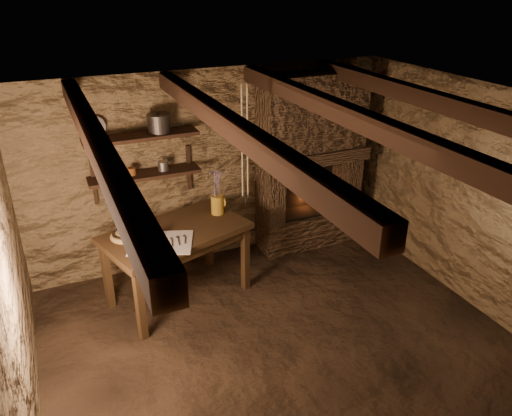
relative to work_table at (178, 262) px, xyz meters
name	(u,v)px	position (x,y,z in m)	size (l,w,h in m)	color
floor	(282,345)	(0.70, -1.22, -0.46)	(4.50, 4.50, 0.00)	black
back_wall	(212,168)	(0.70, 0.78, 0.74)	(4.50, 0.04, 2.40)	brown
front_wall	(445,397)	(0.70, -3.22, 0.74)	(4.50, 0.04, 2.40)	brown
left_wall	(11,300)	(-1.55, -1.22, 0.74)	(0.04, 4.00, 2.40)	brown
right_wall	(475,199)	(2.95, -1.22, 0.74)	(0.04, 4.00, 2.40)	brown
ceiling	(289,107)	(0.70, -1.22, 1.94)	(4.50, 4.00, 0.04)	black
beam_far_left	(96,142)	(-0.80, -1.22, 1.85)	(0.14, 3.95, 0.16)	black
beam_mid_left	(231,126)	(0.20, -1.22, 1.85)	(0.14, 3.95, 0.16)	black
beam_mid_right	(342,112)	(1.20, -1.22, 1.85)	(0.14, 3.95, 0.16)	black
beam_far_right	(435,101)	(2.20, -1.22, 1.85)	(0.14, 3.95, 0.16)	black
shelf_lower	(145,175)	(-0.15, 0.62, 0.84)	(1.25, 0.30, 0.04)	black
shelf_upper	(141,136)	(-0.15, 0.62, 1.29)	(1.25, 0.30, 0.04)	black
hearth	(310,158)	(1.95, 0.55, 0.76)	(1.43, 0.51, 2.30)	#34251A
work_table	(178,262)	(0.00, 0.00, 0.00)	(1.70, 1.28, 0.86)	#322111
linen_cloth	(161,243)	(-0.21, -0.22, 0.40)	(0.63, 0.51, 0.01)	beige
pewter_cutlery_row	(161,243)	(-0.21, -0.24, 0.41)	(0.53, 0.20, 0.01)	gray
drinking_glasses	(160,233)	(-0.19, -0.10, 0.45)	(0.20, 0.06, 0.08)	white
stoneware_jug	(217,196)	(0.56, 0.21, 0.62)	(0.19, 0.19, 0.52)	#A77C20
wooden_bowl	(126,236)	(-0.52, 0.01, 0.44)	(0.33, 0.33, 0.12)	olive
iron_stockpot	(159,124)	(0.06, 0.62, 1.40)	(0.25, 0.25, 0.19)	#2F2C2A
tin_pan	(95,127)	(-0.61, 0.72, 1.42)	(0.23, 0.23, 0.03)	#999994
small_kettle	(163,166)	(0.06, 0.62, 0.91)	(0.16, 0.12, 0.17)	#999994
rusty_tin	(132,171)	(-0.29, 0.62, 0.90)	(0.09, 0.09, 0.09)	#623213
red_pot	(313,195)	(1.99, 0.50, 0.25)	(0.28, 0.28, 0.54)	maroon
hanging_ropes	(245,142)	(0.75, -0.17, 1.34)	(0.08, 0.08, 1.20)	#C9BA8E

